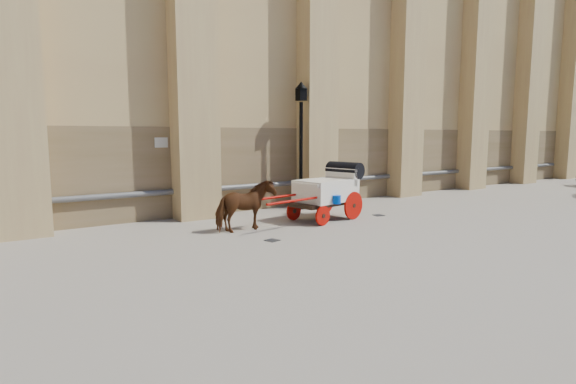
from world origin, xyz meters
TOP-DOWN VIEW (x-y plane):
  - ground at (0.00, 0.00)m, footprint 90.00×90.00m
  - horse at (-0.65, 0.89)m, footprint 1.77×0.89m
  - carriage at (2.55, 1.06)m, footprint 4.34×1.86m
  - street_lamp at (2.96, 3.20)m, footprint 0.44×0.44m
  - drain_grate_near at (-0.63, -0.53)m, footprint 0.39×0.39m
  - drain_grate_far at (4.35, 0.57)m, footprint 0.38×0.38m

SIDE VIEW (x-z plane):
  - ground at x=0.00m, z-range 0.00..0.00m
  - drain_grate_near at x=-0.63m, z-range 0.00..0.01m
  - drain_grate_far at x=4.35m, z-range 0.00..0.01m
  - horse at x=-0.65m, z-range 0.00..1.46m
  - carriage at x=2.55m, z-range 0.07..1.91m
  - street_lamp at x=2.96m, z-range 0.16..4.82m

